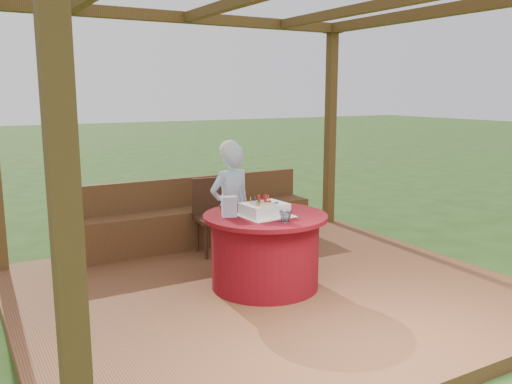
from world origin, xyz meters
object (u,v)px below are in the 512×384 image
table (265,250)px  elderly_woman (230,205)px  drinking_glass (286,216)px  birthday_cake (264,209)px  bench (195,223)px  gift_bag (229,207)px  chair (212,213)px

table → elderly_woman: 0.71m
drinking_glass → birthday_cake: bearing=95.5°
bench → gift_bag: (-0.35, -1.59, 0.53)m
bench → drinking_glass: bearing=-90.5°
gift_bag → drinking_glass: 0.54m
table → gift_bag: bearing=166.5°
bench → drinking_glass: 2.07m
table → drinking_glass: (-0.00, -0.35, 0.40)m
drinking_glass → chair: bearing=87.9°
bench → chair: bearing=-83.6°
birthday_cake → bench: bearing=88.4°
chair → birthday_cake: size_ratio=1.85×
table → elderly_woman: (-0.04, 0.63, 0.32)m
table → chair: chair is taller
elderly_woman → drinking_glass: size_ratio=11.90×
chair → bench: bearing=96.4°
bench → chair: (0.04, -0.39, 0.20)m
chair → elderly_woman: 0.68m
elderly_woman → birthday_cake: elderly_woman is taller
bench → elderly_woman: elderly_woman is taller
birthday_cake → chair: bearing=86.1°
chair → drinking_glass: size_ratio=7.53×
chair → table: bearing=-92.6°
elderly_woman → gift_bag: elderly_woman is taller
bench → drinking_glass: (-0.02, -2.01, 0.49)m
bench → gift_bag: bearing=-102.4°
birthday_cake → drinking_glass: birthday_cake is taller
bench → chair: chair is taller
drinking_glass → elderly_woman: bearing=92.1°
table → elderly_woman: elderly_woman is taller
bench → table: bearing=-90.5°
chair → gift_bag: 1.30m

